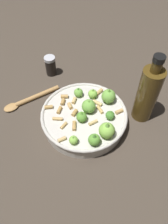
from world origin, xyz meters
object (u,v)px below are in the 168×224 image
object	(u,v)px
olive_oil_bottle	(148,94)
wooden_spoon	(29,100)
pepper_shaker	(51,66)
cooking_pan	(85,117)

from	to	relation	value
olive_oil_bottle	wooden_spoon	distance (m)	0.41
pepper_shaker	wooden_spoon	xyz separation A→B (m)	(-0.15, 0.07, -0.03)
cooking_pan	pepper_shaker	xyz separation A→B (m)	(0.24, 0.14, 0.01)
cooking_pan	wooden_spoon	xyz separation A→B (m)	(0.09, 0.20, -0.03)
cooking_pan	olive_oil_bottle	xyz separation A→B (m)	(0.04, -0.19, 0.07)
cooking_pan	wooden_spoon	size ratio (longest dim) A/B	1.45
cooking_pan	olive_oil_bottle	world-z (taller)	olive_oil_bottle
cooking_pan	pepper_shaker	world-z (taller)	cooking_pan
cooking_pan	wooden_spoon	bearing A→B (deg)	65.13
olive_oil_bottle	cooking_pan	bearing A→B (deg)	101.33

